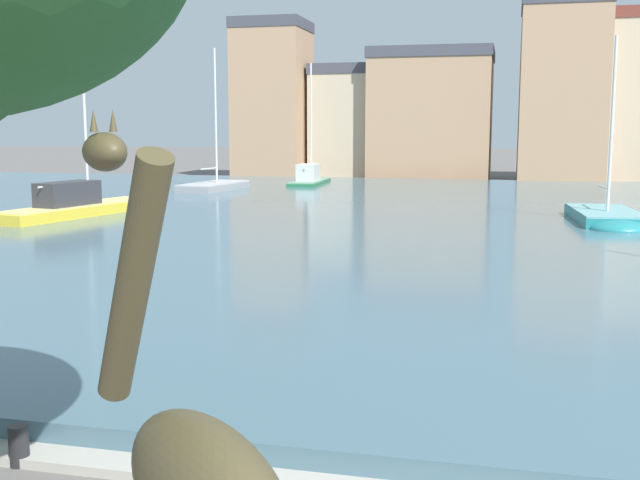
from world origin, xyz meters
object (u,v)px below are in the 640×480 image
object	(u,v)px
sailboat_green	(311,181)
mooring_bollard	(19,445)
sailboat_yellow	(88,209)
sailboat_grey	(218,188)
sailboat_teal	(608,222)

from	to	relation	value
sailboat_green	mooring_bollard	xyz separation A→B (m)	(6.89, -41.25, -0.31)
sailboat_yellow	sailboat_grey	bearing A→B (deg)	87.90
sailboat_green	sailboat_yellow	bearing A→B (deg)	-103.15
sailboat_grey	sailboat_green	distance (m)	7.28
sailboat_teal	mooring_bollard	world-z (taller)	sailboat_teal
sailboat_teal	sailboat_yellow	bearing A→B (deg)	-174.45
sailboat_green	sailboat_teal	xyz separation A→B (m)	(16.27, -17.76, -0.12)
sailboat_green	sailboat_teal	size ratio (longest dim) A/B	1.09
sailboat_grey	sailboat_yellow	xyz separation A→B (m)	(-0.51, -13.79, 0.18)
sailboat_green	mooring_bollard	world-z (taller)	sailboat_green
sailboat_grey	sailboat_teal	xyz separation A→B (m)	(20.39, -11.76, -0.01)
sailboat_teal	sailboat_grey	bearing A→B (deg)	150.02
sailboat_yellow	sailboat_teal	size ratio (longest dim) A/B	1.29
sailboat_yellow	sailboat_teal	xyz separation A→B (m)	(20.89, 2.03, -0.19)
sailboat_grey	mooring_bollard	distance (m)	36.93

